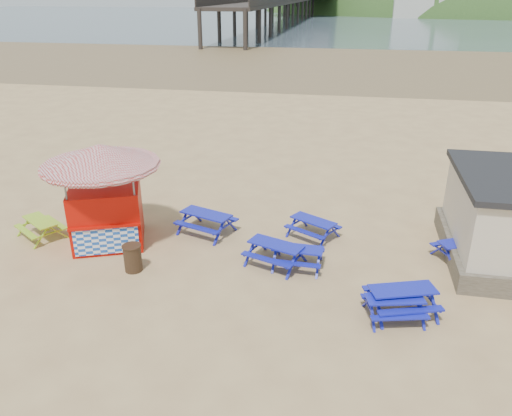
% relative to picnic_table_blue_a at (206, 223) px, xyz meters
% --- Properties ---
extents(ground, '(400.00, 400.00, 0.00)m').
position_rel_picnic_table_blue_a_xyz_m(ground, '(2.09, -1.01, -0.42)').
color(ground, tan).
rests_on(ground, ground).
extents(wet_sand, '(400.00, 400.00, 0.00)m').
position_rel_picnic_table_blue_a_xyz_m(wet_sand, '(2.09, 53.99, -0.42)').
color(wet_sand, brown).
rests_on(wet_sand, ground).
extents(sea, '(400.00, 400.00, 0.00)m').
position_rel_picnic_table_blue_a_xyz_m(sea, '(2.09, 168.99, -0.41)').
color(sea, '#435460').
rests_on(sea, ground).
extents(picnic_table_blue_a, '(2.42, 2.18, 0.84)m').
position_rel_picnic_table_blue_a_xyz_m(picnic_table_blue_a, '(0.00, 0.00, 0.00)').
color(picnic_table_blue_a, '#0A079F').
rests_on(picnic_table_blue_a, ground).
extents(picnic_table_blue_b, '(2.22, 2.09, 0.73)m').
position_rel_picnic_table_blue_a_xyz_m(picnic_table_blue_b, '(4.11, 0.41, -0.05)').
color(picnic_table_blue_b, '#0A079F').
rests_on(picnic_table_blue_b, ground).
extents(picnic_table_blue_c, '(2.18, 2.04, 0.73)m').
position_rel_picnic_table_blue_a_xyz_m(picnic_table_blue_c, '(9.41, -0.36, -0.06)').
color(picnic_table_blue_c, '#0A079F').
rests_on(picnic_table_blue_c, ground).
extents(picnic_table_blue_d, '(2.29, 2.07, 0.79)m').
position_rel_picnic_table_blue_a_xyz_m(picnic_table_blue_d, '(3.03, -1.90, -0.02)').
color(picnic_table_blue_d, '#0A079F').
rests_on(picnic_table_blue_d, ground).
extents(picnic_table_blue_e, '(1.91, 1.68, 0.69)m').
position_rel_picnic_table_blue_a_xyz_m(picnic_table_blue_e, '(6.86, -4.33, -0.08)').
color(picnic_table_blue_e, '#0A079F').
rests_on(picnic_table_blue_e, ground).
extents(picnic_table_blue_f, '(2.31, 2.08, 0.80)m').
position_rel_picnic_table_blue_a_xyz_m(picnic_table_blue_f, '(7.09, -3.98, -0.02)').
color(picnic_table_blue_f, '#0A079F').
rests_on(picnic_table_blue_f, ground).
extents(picnic_table_yellow, '(2.19, 2.09, 0.72)m').
position_rel_picnic_table_blue_a_xyz_m(picnic_table_yellow, '(-6.12, -1.58, -0.06)').
color(picnic_table_yellow, '#8DC30D').
rests_on(picnic_table_yellow, ground).
extents(ice_cream_kiosk, '(5.53, 5.53, 3.80)m').
position_rel_picnic_table_blue_a_xyz_m(ice_cream_kiosk, '(-3.39, -1.36, 1.97)').
color(ice_cream_kiosk, '#B70C04').
rests_on(ice_cream_kiosk, ground).
extents(litter_bin, '(0.64, 0.64, 0.94)m').
position_rel_picnic_table_blue_a_xyz_m(litter_bin, '(-1.63, -3.24, 0.06)').
color(litter_bin, '#3A2418').
rests_on(litter_bin, ground).
extents(pier, '(24.00, 220.00, 39.29)m').
position_rel_picnic_table_blue_a_xyz_m(pier, '(-15.90, 177.22, 5.04)').
color(pier, black).
rests_on(pier, ground).
extents(picnic_table_blue_g, '(1.78, 1.46, 0.72)m').
position_rel_picnic_table_blue_a_xyz_m(picnic_table_blue_g, '(3.79, -1.93, -0.06)').
color(picnic_table_blue_g, '#0A079F').
rests_on(picnic_table_blue_g, ground).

